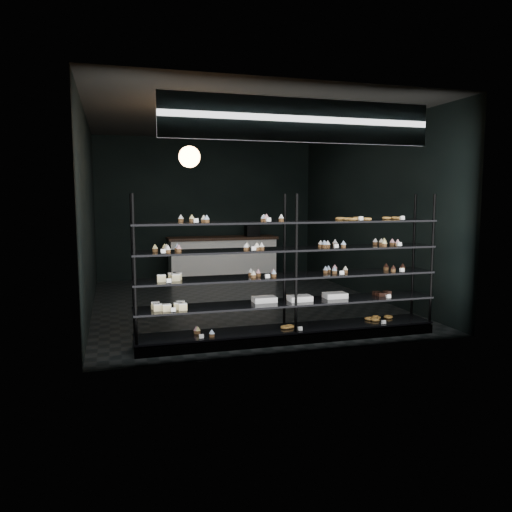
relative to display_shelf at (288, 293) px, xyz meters
name	(u,v)px	position (x,y,z in m)	size (l,w,h in m)	color
room	(239,212)	(-0.04, 2.45, 0.97)	(5.01, 6.01, 3.20)	black
display_shelf	(288,293)	(0.00, 0.00, 0.00)	(4.00, 0.50, 1.91)	black
signage	(301,120)	(-0.04, -0.48, 2.12)	(3.30, 0.05, 0.50)	#0C1D3C
pendant_lamp	(189,157)	(-1.06, 1.34, 1.82)	(0.31, 0.31, 0.88)	black
service_counter	(223,258)	(0.21, 4.95, -0.13)	(2.46, 0.65, 1.23)	silver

